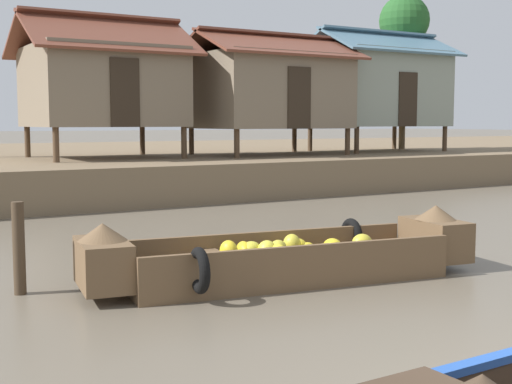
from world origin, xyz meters
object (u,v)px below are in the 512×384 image
stilt_house_mid_left (269,90)px  mooring_post (19,248)px  palm_tree_mid (404,23)px  banana_boat (286,257)px  stilt_house_left (103,85)px  stilt_house_mid_right (378,87)px

stilt_house_mid_left → mooring_post: (-9.88, -10.38, -2.46)m
palm_tree_mid → stilt_house_mid_left: bearing=-169.4°
banana_boat → stilt_house_left: 12.51m
mooring_post → stilt_house_left: bearing=66.7°
stilt_house_mid_right → palm_tree_mid: bearing=24.4°
stilt_house_left → palm_tree_mid: size_ratio=0.81×
stilt_house_left → mooring_post: 12.33m
stilt_house_mid_right → palm_tree_mid: (2.01, 0.91, 2.47)m
banana_boat → mooring_post: bearing=161.9°
banana_boat → stilt_house_mid_left: 13.55m
stilt_house_left → mooring_post: (-4.77, -11.08, -2.51)m
stilt_house_mid_right → stilt_house_mid_left: bearing=-175.7°
palm_tree_mid → mooring_post: 20.97m
stilt_house_left → stilt_house_mid_right: bearing=-2.0°
stilt_house_left → banana_boat: bearing=-98.2°
stilt_house_mid_left → stilt_house_mid_right: size_ratio=1.00×
stilt_house_mid_right → banana_boat: bearing=-134.7°
palm_tree_mid → banana_boat: bearing=-137.1°
stilt_house_left → stilt_house_mid_left: stilt_house_left is taller
mooring_post → palm_tree_mid: bearing=35.0°
stilt_house_mid_left → banana_boat: bearing=-121.0°
stilt_house_mid_right → mooring_post: size_ratio=4.69×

